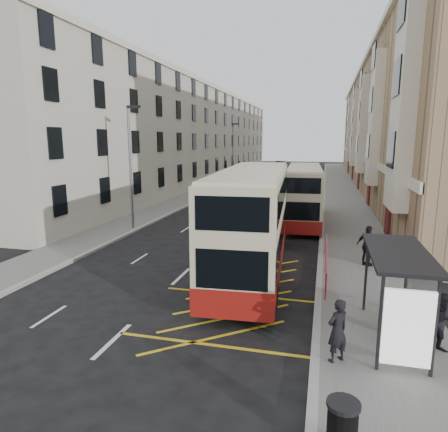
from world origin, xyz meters
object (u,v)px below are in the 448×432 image
(car_red, at_px, (311,170))
(double_decker_rear, at_px, (304,195))
(pedestrian_near, at_px, (337,331))
(car_silver, at_px, (262,173))
(street_lamp_far, at_px, (233,149))
(pedestrian_mid, at_px, (441,323))
(car_dark, at_px, (280,165))
(pedestrian_far, at_px, (368,246))
(white_van, at_px, (243,177))
(street_lamp_near, at_px, (131,161))
(litter_bin, at_px, (342,426))
(bus_shelter, at_px, (405,280))
(double_decker_front, at_px, (253,221))

(car_red, bearing_deg, double_decker_rear, 108.46)
(pedestrian_near, xyz_separation_m, car_silver, (-10.50, 54.45, -0.37))
(street_lamp_far, bearing_deg, pedestrian_mid, -69.74)
(car_dark, bearing_deg, double_decker_rear, -69.26)
(pedestrian_mid, bearing_deg, car_silver, 90.99)
(pedestrian_far, relative_size, white_van, 0.33)
(car_dark, bearing_deg, street_lamp_near, -80.57)
(double_decker_rear, xyz_separation_m, pedestrian_mid, (4.76, -17.60, -1.08))
(car_silver, bearing_deg, double_decker_rear, -60.93)
(litter_bin, bearing_deg, white_van, 103.75)
(litter_bin, relative_size, pedestrian_mid, 0.61)
(bus_shelter, bearing_deg, street_lamp_far, 109.12)
(double_decker_rear, distance_m, litter_bin, 22.20)
(litter_bin, xyz_separation_m, pedestrian_mid, (2.79, 4.47, 0.32))
(white_van, bearing_deg, street_lamp_near, -84.42)
(double_decker_front, distance_m, pedestrian_mid, 8.85)
(street_lamp_near, distance_m, pedestrian_near, 19.18)
(double_decker_rear, relative_size, litter_bin, 9.84)
(street_lamp_near, relative_size, white_van, 1.38)
(street_lamp_far, relative_size, car_dark, 1.64)
(white_van, bearing_deg, pedestrian_far, -61.90)
(bus_shelter, relative_size, pedestrian_mid, 2.46)
(car_dark, bearing_deg, street_lamp_far, -83.79)
(street_lamp_far, bearing_deg, pedestrian_near, -73.58)
(litter_bin, bearing_deg, pedestrian_mid, 58.09)
(litter_bin, relative_size, pedestrian_near, 0.60)
(street_lamp_near, xyz_separation_m, double_decker_rear, (10.95, 5.05, -2.54))
(pedestrian_near, bearing_deg, street_lamp_far, -114.15)
(bus_shelter, xyz_separation_m, car_silver, (-12.30, 53.10, -1.48))
(bus_shelter, relative_size, pedestrian_near, 2.42)
(pedestrian_near, bearing_deg, pedestrian_far, -140.74)
(street_lamp_far, bearing_deg, car_silver, 77.39)
(bus_shelter, relative_size, street_lamp_far, 0.53)
(car_red, bearing_deg, street_lamp_near, 95.10)
(street_lamp_near, distance_m, white_van, 31.33)
(double_decker_rear, height_order, car_silver, double_decker_rear)
(pedestrian_mid, distance_m, pedestrian_far, 7.82)
(white_van, distance_m, car_red, 18.06)
(pedestrian_far, distance_m, white_van, 38.29)
(bus_shelter, height_order, pedestrian_far, bus_shelter)
(street_lamp_near, bearing_deg, pedestrian_far, -18.40)
(double_decker_front, height_order, pedestrian_near, double_decker_front)
(double_decker_rear, xyz_separation_m, car_silver, (-8.55, 35.66, -1.44))
(bus_shelter, xyz_separation_m, pedestrian_far, (-0.20, 7.57, -1.03))
(white_van, height_order, car_red, white_van)
(pedestrian_far, xyz_separation_m, car_silver, (-12.10, 45.53, -0.46))
(street_lamp_far, xyz_separation_m, pedestrian_near, (12.89, -43.74, -3.61))
(street_lamp_near, distance_m, pedestrian_mid, 20.43)
(bus_shelter, relative_size, litter_bin, 4.01)
(bus_shelter, height_order, car_red, bus_shelter)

